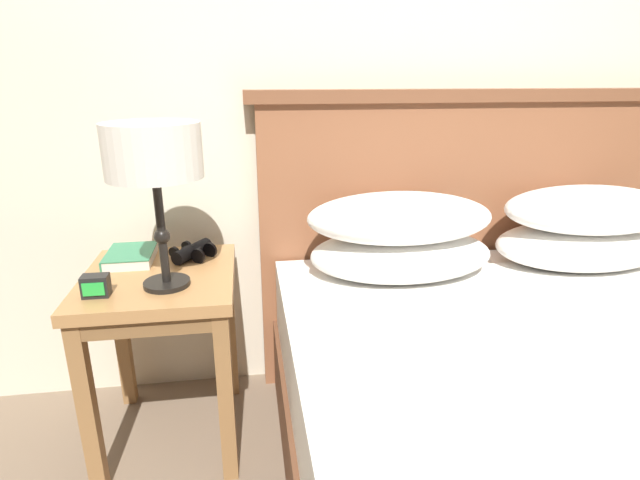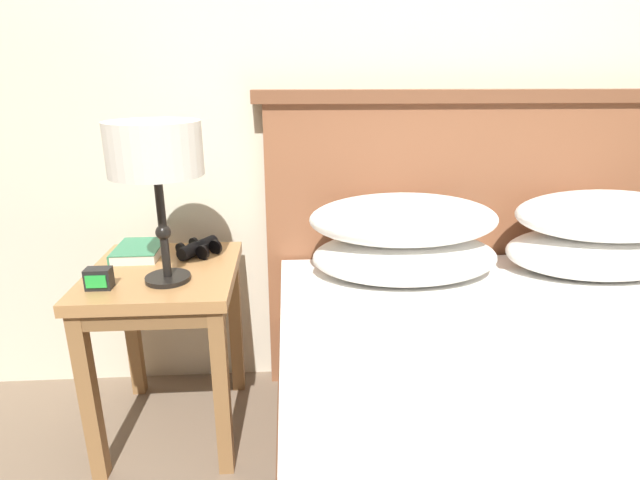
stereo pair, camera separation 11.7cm
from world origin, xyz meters
TOP-DOWN VIEW (x-y plane):
  - wall_back at (0.00, 0.97)m, footprint 8.00×0.06m
  - nightstand at (-0.56, 0.63)m, footprint 0.45×0.49m
  - bed at (0.52, 0.10)m, footprint 1.60×1.84m
  - table_lamp at (-0.52, 0.53)m, footprint 0.25×0.25m
  - book_on_nightstand at (-0.66, 0.75)m, footprint 0.15×0.19m
  - binoculars_pair at (-0.46, 0.75)m, footprint 0.16×0.16m
  - alarm_clock at (-0.70, 0.49)m, footprint 0.07×0.05m

SIDE VIEW (x-z plane):
  - bed at x=0.52m, z-range -0.24..0.87m
  - nightstand at x=-0.56m, z-range 0.20..0.78m
  - book_on_nightstand at x=-0.66m, z-range 0.58..0.62m
  - binoculars_pair at x=-0.46m, z-range 0.58..0.63m
  - alarm_clock at x=-0.70m, z-range 0.59..0.65m
  - table_lamp at x=-0.52m, z-range 0.73..1.18m
  - wall_back at x=0.00m, z-range 0.00..2.60m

